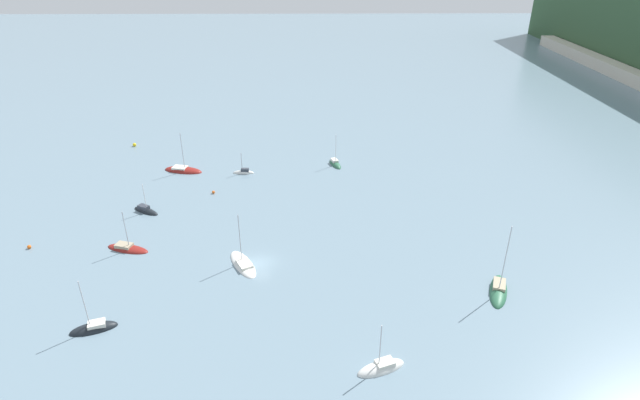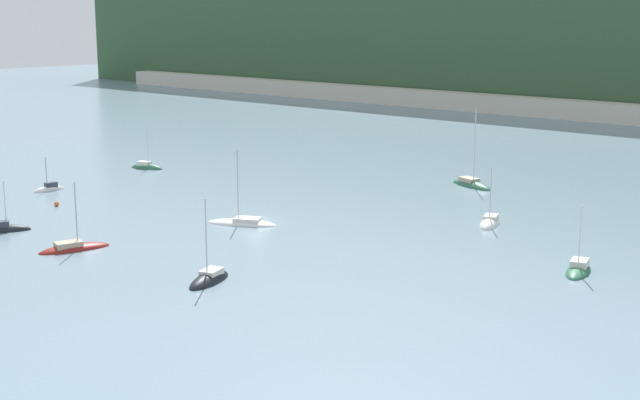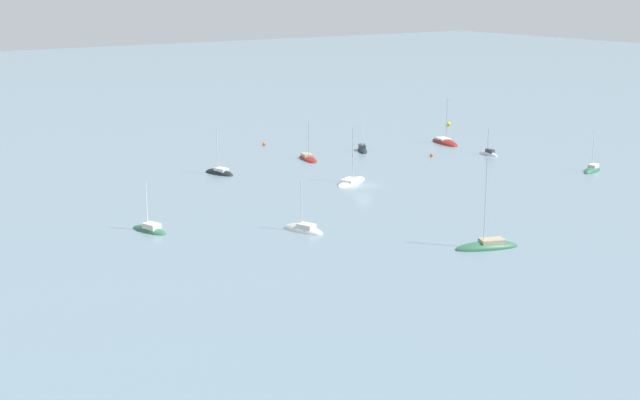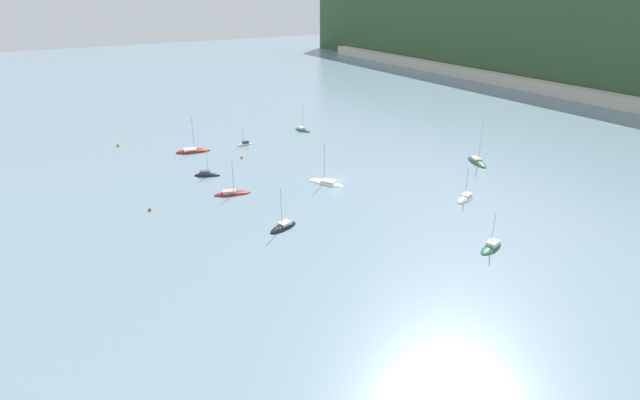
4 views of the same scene
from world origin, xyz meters
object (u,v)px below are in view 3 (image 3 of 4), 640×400
(sailboat_4, at_px, (308,159))
(mooring_buoy_1, at_px, (264,144))
(sailboat_1, at_px, (489,154))
(sailboat_8, at_px, (303,231))
(sailboat_3, at_px, (362,150))
(sailboat_7, at_px, (351,182))
(sailboat_9, at_px, (219,173))
(mooring_buoy_2, at_px, (449,124))
(sailboat_6, at_px, (445,143))
(sailboat_0, at_px, (150,230))
(sailboat_5, at_px, (592,171))
(sailboat_2, at_px, (487,247))
(mooring_buoy_0, at_px, (432,155))

(sailboat_4, bearing_deg, mooring_buoy_1, -165.23)
(sailboat_1, distance_m, sailboat_8, 61.29)
(sailboat_3, relative_size, sailboat_7, 0.70)
(sailboat_9, bearing_deg, mooring_buoy_2, -95.15)
(sailboat_6, xyz_separation_m, mooring_buoy_1, (31.06, -18.33, 0.26))
(sailboat_3, xyz_separation_m, mooring_buoy_1, (12.49, -15.59, 0.21))
(mooring_buoy_2, bearing_deg, mooring_buoy_1, -3.54)
(sailboat_3, xyz_separation_m, sailboat_7, (17.64, 20.55, -0.03))
(sailboat_1, height_order, mooring_buoy_2, sailboat_1)
(sailboat_4, bearing_deg, sailboat_9, -67.91)
(sailboat_6, xyz_separation_m, sailboat_9, (50.73, -0.03, 0.03))
(sailboat_0, xyz_separation_m, sailboat_4, (-43.13, -27.61, -0.03))
(sailboat_1, bearing_deg, sailboat_8, 113.59)
(sailboat_5, xyz_separation_m, sailboat_8, (61.17, 3.11, -0.03))
(sailboat_1, xyz_separation_m, sailboat_5, (-4.53, 20.30, -0.01))
(sailboat_9, bearing_deg, mooring_buoy_1, -65.41)
(sailboat_9, height_order, mooring_buoy_1, sailboat_9)
(sailboat_8, bearing_deg, sailboat_5, -107.41)
(sailboat_1, distance_m, sailboat_9, 51.22)
(sailboat_4, bearing_deg, sailboat_0, -41.00)
(sailboat_5, height_order, sailboat_6, sailboat_6)
(sailboat_2, relative_size, mooring_buoy_0, 19.78)
(sailboat_5, relative_size, mooring_buoy_2, 9.38)
(sailboat_0, distance_m, sailboat_9, 35.11)
(sailboat_3, bearing_deg, mooring_buoy_1, -110.72)
(sailboat_1, distance_m, sailboat_4, 33.95)
(sailboat_2, bearing_deg, mooring_buoy_1, -79.08)
(sailboat_8, bearing_deg, sailboat_6, -77.76)
(sailboat_2, relative_size, mooring_buoy_1, 19.02)
(mooring_buoy_0, xyz_separation_m, mooring_buoy_2, (-26.22, -24.20, 0.12))
(sailboat_6, bearing_deg, sailboat_1, 7.74)
(sailboat_4, distance_m, mooring_buoy_1, 16.39)
(sailboat_7, distance_m, mooring_buoy_0, 26.66)
(sailboat_1, bearing_deg, sailboat_3, 47.59)
(sailboat_8, bearing_deg, mooring_buoy_0, -79.19)
(sailboat_3, xyz_separation_m, sailboat_6, (-18.57, 2.74, -0.05))
(sailboat_3, relative_size, mooring_buoy_1, 10.25)
(sailboat_3, bearing_deg, mooring_buoy_2, 141.30)
(sailboat_0, distance_m, sailboat_8, 20.16)
(sailboat_1, bearing_deg, sailboat_0, 100.47)
(sailboat_2, relative_size, sailboat_6, 1.23)
(sailboat_0, relative_size, sailboat_6, 0.73)
(sailboat_4, relative_size, sailboat_7, 0.84)
(sailboat_7, bearing_deg, sailboat_5, -50.53)
(sailboat_0, xyz_separation_m, mooring_buoy_1, (-43.59, -43.99, 0.20))
(sailboat_9, distance_m, mooring_buoy_0, 40.54)
(sailboat_8, relative_size, mooring_buoy_0, 12.62)
(mooring_buoy_1, bearing_deg, sailboat_1, 132.91)
(sailboat_9, relative_size, mooring_buoy_1, 13.73)
(sailboat_5, bearing_deg, mooring_buoy_2, -121.65)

